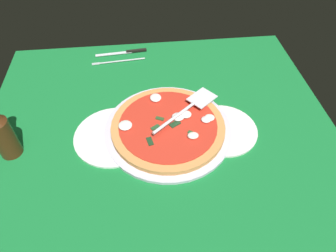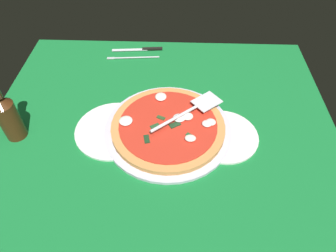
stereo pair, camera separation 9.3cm
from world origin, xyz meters
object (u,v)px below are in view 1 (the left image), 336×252
at_px(dinner_plate_left, 114,136).
at_px(place_setting_far, 122,57).
at_px(dinner_plate_right, 223,130).
at_px(pizza, 168,126).
at_px(beer_bottle, 1,132).
at_px(pizza_server, 188,108).

distance_m(dinner_plate_left, place_setting_far, 0.42).
bearing_deg(dinner_plate_right, place_setting_far, 125.52).
bearing_deg(dinner_plate_right, dinner_plate_left, 177.99).
distance_m(dinner_plate_left, dinner_plate_right, 0.34).
relative_size(pizza, beer_bottle, 1.47).
bearing_deg(pizza_server, pizza, 174.51).
relative_size(dinner_plate_left, pizza, 0.69).
height_order(pizza, pizza_server, pizza_server).
bearing_deg(dinner_plate_right, beer_bottle, -178.52).
bearing_deg(pizza_server, dinner_plate_left, 153.33).
relative_size(dinner_plate_right, pizza_server, 0.95).
xyz_separation_m(pizza_server, place_setting_far, (-0.21, 0.37, -0.05)).
distance_m(pizza, pizza_server, 0.09).
relative_size(dinner_plate_right, pizza, 0.61).
bearing_deg(dinner_plate_left, beer_bottle, -174.53).
xyz_separation_m(pizza_server, beer_bottle, (-0.53, -0.08, 0.04)).
xyz_separation_m(dinner_plate_right, pizza, (-0.17, 0.02, 0.02)).
xyz_separation_m(pizza, pizza_server, (0.07, 0.05, 0.03)).
relative_size(pizza, pizza_server, 1.55).
xyz_separation_m(pizza, place_setting_far, (-0.14, 0.41, -0.02)).
distance_m(dinner_plate_left, pizza_server, 0.25).
bearing_deg(beer_bottle, dinner_plate_right, 1.48).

